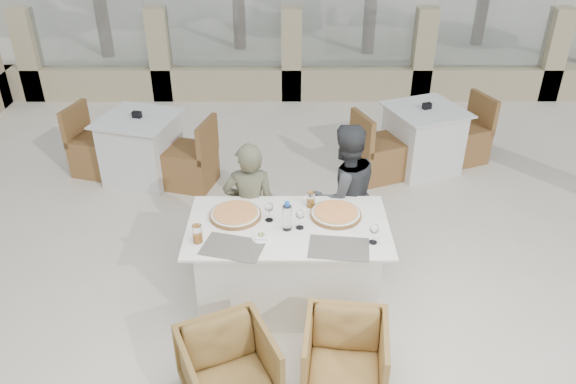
{
  "coord_description": "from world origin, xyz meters",
  "views": [
    {
      "loc": [
        -0.07,
        -3.61,
        3.26
      ],
      "look_at": [
        -0.06,
        0.37,
        0.9
      ],
      "focal_mm": 35.0,
      "sensor_mm": 36.0,
      "label": 1
    }
  ],
  "objects_px": {
    "pizza_right": "(336,213)",
    "wine_glass_corner": "(374,233)",
    "diner_left": "(250,209)",
    "bg_table_a": "(142,148)",
    "pizza_left": "(235,214)",
    "olive_dish": "(261,236)",
    "dining_table": "(288,264)",
    "wine_glass_centre": "(269,211)",
    "beer_glass_left": "(197,234)",
    "armchair_near_right": "(345,356)",
    "armchair_far_left": "(243,232)",
    "armchair_far_right": "(336,237)",
    "diner_right": "(344,195)",
    "water_bottle": "(287,216)",
    "bg_table_b": "(422,139)",
    "beer_glass_right": "(311,199)",
    "armchair_near_left": "(228,369)",
    "wine_glass_near": "(300,218)"
  },
  "relations": [
    {
      "from": "water_bottle",
      "to": "armchair_near_left",
      "type": "bearing_deg",
      "value": -112.54
    },
    {
      "from": "water_bottle",
      "to": "armchair_far_right",
      "type": "xyz_separation_m",
      "value": [
        0.45,
        0.59,
        -0.62
      ]
    },
    {
      "from": "olive_dish",
      "to": "beer_glass_left",
      "type": "bearing_deg",
      "value": -175.03
    },
    {
      "from": "wine_glass_centre",
      "to": "beer_glass_right",
      "type": "xyz_separation_m",
      "value": [
        0.34,
        0.21,
        -0.02
      ]
    },
    {
      "from": "diner_left",
      "to": "bg_table_a",
      "type": "height_order",
      "value": "diner_left"
    },
    {
      "from": "beer_glass_left",
      "to": "diner_left",
      "type": "distance_m",
      "value": 0.8
    },
    {
      "from": "dining_table",
      "to": "olive_dish",
      "type": "height_order",
      "value": "olive_dish"
    },
    {
      "from": "beer_glass_right",
      "to": "wine_glass_near",
      "type": "bearing_deg",
      "value": -106.85
    },
    {
      "from": "dining_table",
      "to": "water_bottle",
      "type": "distance_m",
      "value": 0.51
    },
    {
      "from": "diner_left",
      "to": "diner_right",
      "type": "relative_size",
      "value": 0.93
    },
    {
      "from": "pizza_left",
      "to": "wine_glass_corner",
      "type": "bearing_deg",
      "value": -18.63
    },
    {
      "from": "wine_glass_centre",
      "to": "wine_glass_near",
      "type": "height_order",
      "value": "same"
    },
    {
      "from": "wine_glass_near",
      "to": "armchair_far_right",
      "type": "xyz_separation_m",
      "value": [
        0.35,
        0.58,
        -0.58
      ]
    },
    {
      "from": "armchair_far_left",
      "to": "armchair_far_right",
      "type": "bearing_deg",
      "value": 161.65
    },
    {
      "from": "olive_dish",
      "to": "pizza_right",
      "type": "bearing_deg",
      "value": 27.81
    },
    {
      "from": "wine_glass_centre",
      "to": "beer_glass_left",
      "type": "xyz_separation_m",
      "value": [
        -0.53,
        -0.29,
        -0.02
      ]
    },
    {
      "from": "armchair_near_right",
      "to": "diner_left",
      "type": "bearing_deg",
      "value": 124.96
    },
    {
      "from": "dining_table",
      "to": "armchair_near_right",
      "type": "relative_size",
      "value": 2.71
    },
    {
      "from": "dining_table",
      "to": "wine_glass_centre",
      "type": "bearing_deg",
      "value": 153.96
    },
    {
      "from": "diner_right",
      "to": "bg_table_b",
      "type": "distance_m",
      "value": 2.12
    },
    {
      "from": "pizza_left",
      "to": "wine_glass_corner",
      "type": "distance_m",
      "value": 1.13
    },
    {
      "from": "armchair_near_left",
      "to": "bg_table_a",
      "type": "bearing_deg",
      "value": 87.89
    },
    {
      "from": "diner_right",
      "to": "armchair_near_right",
      "type": "bearing_deg",
      "value": 64.94
    },
    {
      "from": "pizza_left",
      "to": "wine_glass_corner",
      "type": "relative_size",
      "value": 2.27
    },
    {
      "from": "beer_glass_left",
      "to": "armchair_far_right",
      "type": "bearing_deg",
      "value": 34.22
    },
    {
      "from": "wine_glass_centre",
      "to": "armchair_far_left",
      "type": "bearing_deg",
      "value": 116.84
    },
    {
      "from": "pizza_right",
      "to": "beer_glass_left",
      "type": "xyz_separation_m",
      "value": [
        -1.07,
        -0.35,
        0.05
      ]
    },
    {
      "from": "wine_glass_near",
      "to": "armchair_near_right",
      "type": "relative_size",
      "value": 0.31
    },
    {
      "from": "dining_table",
      "to": "diner_right",
      "type": "xyz_separation_m",
      "value": [
        0.5,
        0.62,
        0.29
      ]
    },
    {
      "from": "beer_glass_right",
      "to": "armchair_near_right",
      "type": "distance_m",
      "value": 1.32
    },
    {
      "from": "wine_glass_near",
      "to": "pizza_right",
      "type": "bearing_deg",
      "value": 29.95
    },
    {
      "from": "wine_glass_centre",
      "to": "beer_glass_left",
      "type": "bearing_deg",
      "value": -151.21
    },
    {
      "from": "diner_left",
      "to": "diner_right",
      "type": "distance_m",
      "value": 0.85
    },
    {
      "from": "pizza_right",
      "to": "armchair_near_left",
      "type": "height_order",
      "value": "pizza_right"
    },
    {
      "from": "water_bottle",
      "to": "armchair_far_right",
      "type": "height_order",
      "value": "water_bottle"
    },
    {
      "from": "armchair_far_right",
      "to": "water_bottle",
      "type": "bearing_deg",
      "value": 48.21
    },
    {
      "from": "pizza_right",
      "to": "wine_glass_corner",
      "type": "xyz_separation_m",
      "value": [
        0.25,
        -0.37,
        0.07
      ]
    },
    {
      "from": "wine_glass_corner",
      "to": "diner_right",
      "type": "height_order",
      "value": "diner_right"
    },
    {
      "from": "olive_dish",
      "to": "bg_table_b",
      "type": "xyz_separation_m",
      "value": [
        1.82,
        2.58,
        -0.41
      ]
    },
    {
      "from": "pizza_left",
      "to": "pizza_right",
      "type": "height_order",
      "value": "same"
    },
    {
      "from": "armchair_near_right",
      "to": "wine_glass_near",
      "type": "bearing_deg",
      "value": 116.34
    },
    {
      "from": "beer_glass_right",
      "to": "armchair_near_right",
      "type": "bearing_deg",
      "value": -79.92
    },
    {
      "from": "pizza_left",
      "to": "olive_dish",
      "type": "bearing_deg",
      "value": -54.05
    },
    {
      "from": "dining_table",
      "to": "armchair_far_left",
      "type": "relative_size",
      "value": 2.57
    },
    {
      "from": "water_bottle",
      "to": "diner_right",
      "type": "relative_size",
      "value": 0.18
    },
    {
      "from": "armchair_far_left",
      "to": "dining_table",
      "type": "bearing_deg",
      "value": 110.61
    },
    {
      "from": "water_bottle",
      "to": "armchair_near_right",
      "type": "height_order",
      "value": "water_bottle"
    },
    {
      "from": "pizza_right",
      "to": "diner_left",
      "type": "bearing_deg",
      "value": 155.03
    },
    {
      "from": "bg_table_b",
      "to": "armchair_far_right",
      "type": "bearing_deg",
      "value": -143.69
    },
    {
      "from": "wine_glass_centre",
      "to": "bg_table_a",
      "type": "relative_size",
      "value": 0.11
    }
  ]
}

